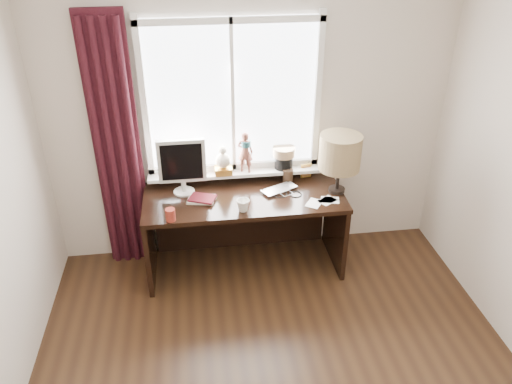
{
  "coord_description": "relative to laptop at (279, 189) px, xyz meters",
  "views": [
    {
      "loc": [
        -0.49,
        -2.0,
        2.89
      ],
      "look_at": [
        -0.05,
        1.25,
        1.0
      ],
      "focal_mm": 35.0,
      "sensor_mm": 36.0,
      "label": 1
    }
  ],
  "objects": [
    {
      "name": "wall_back",
      "position": [
        -0.21,
        0.32,
        0.54
      ],
      "size": [
        3.5,
        0.0,
        2.6
      ],
      "primitive_type": "cube",
      "rotation": [
        1.57,
        0.0,
        0.0
      ],
      "color": "beige",
      "rests_on": "ground"
    },
    {
      "name": "laptop",
      "position": [
        0.0,
        0.0,
        0.0
      ],
      "size": [
        0.37,
        0.32,
        0.02
      ],
      "primitive_type": "imported",
      "rotation": [
        0.0,
        0.0,
        0.47
      ],
      "color": "silver",
      "rests_on": "desk"
    },
    {
      "name": "mug",
      "position": [
        -0.35,
        -0.28,
        0.04
      ],
      "size": [
        0.13,
        0.13,
        0.11
      ],
      "primitive_type": "imported",
      "rotation": [
        0.0,
        0.0,
        0.29
      ],
      "color": "white",
      "rests_on": "desk"
    },
    {
      "name": "red_cup",
      "position": [
        -0.92,
        -0.35,
        0.04
      ],
      "size": [
        0.08,
        0.08,
        0.1
      ],
      "primitive_type": "cylinder",
      "color": "maroon",
      "rests_on": "desk"
    },
    {
      "name": "window",
      "position": [
        -0.36,
        0.27,
        0.54
      ],
      "size": [
        1.52,
        0.2,
        1.4
      ],
      "color": "white",
      "rests_on": "ground"
    },
    {
      "name": "curtain",
      "position": [
        -1.34,
        0.23,
        0.35
      ],
      "size": [
        0.38,
        0.09,
        2.25
      ],
      "color": "black",
      "rests_on": "floor"
    },
    {
      "name": "desk",
      "position": [
        -0.31,
        0.05,
        -0.26
      ],
      "size": [
        1.7,
        0.7,
        0.75
      ],
      "color": "black",
      "rests_on": "floor"
    },
    {
      "name": "monitor",
      "position": [
        -0.82,
        0.08,
        0.27
      ],
      "size": [
        0.4,
        0.18,
        0.49
      ],
      "color": "beige",
      "rests_on": "desk"
    },
    {
      "name": "notebook_stack",
      "position": [
        -0.67,
        -0.08,
        0.0
      ],
      "size": [
        0.26,
        0.22,
        0.03
      ],
      "color": "beige",
      "rests_on": "desk"
    },
    {
      "name": "brush_holder",
      "position": [
        0.1,
        0.15,
        0.05
      ],
      "size": [
        0.09,
        0.09,
        0.25
      ],
      "color": "black",
      "rests_on": "desk"
    },
    {
      "name": "icon_frame",
      "position": [
        0.28,
        0.21,
        0.05
      ],
      "size": [
        0.1,
        0.04,
        0.13
      ],
      "color": "gold",
      "rests_on": "desk"
    },
    {
      "name": "table_lamp",
      "position": [
        0.49,
        -0.08,
        0.35
      ],
      "size": [
        0.35,
        0.35,
        0.52
      ],
      "color": "black",
      "rests_on": "desk"
    },
    {
      "name": "loose_papers",
      "position": [
        0.34,
        -0.23,
        -0.01
      ],
      "size": [
        0.32,
        0.21,
        0.0
      ],
      "color": "white",
      "rests_on": "desk"
    },
    {
      "name": "desk_cables",
      "position": [
        0.01,
        -0.06,
        -0.01
      ],
      "size": [
        0.35,
        0.19,
        0.01
      ],
      "color": "black",
      "rests_on": "desk"
    }
  ]
}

